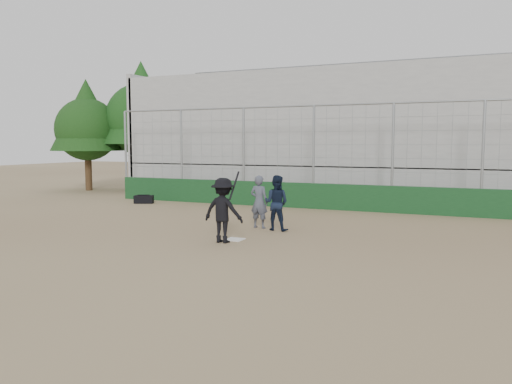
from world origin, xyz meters
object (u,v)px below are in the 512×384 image
at_px(batter_at_plate, 223,210).
at_px(catcher_crouched, 276,212).
at_px(equipment_bag, 144,199).
at_px(umpire, 259,204).

height_order(batter_at_plate, catcher_crouched, batter_at_plate).
height_order(catcher_crouched, equipment_bag, catcher_crouched).
height_order(catcher_crouched, umpire, umpire).
bearing_deg(batter_at_plate, umpire, 90.40).
xyz_separation_m(batter_at_plate, catcher_crouched, (0.61, 2.19, -0.29)).
bearing_deg(umpire, equipment_bag, -21.44).
relative_size(batter_at_plate, equipment_bag, 2.11).
distance_m(batter_at_plate, umpire, 2.39).
bearing_deg(batter_at_plate, equipment_bag, 138.68).
relative_size(umpire, equipment_bag, 1.66).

